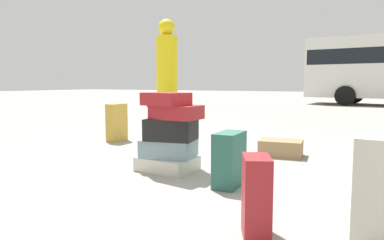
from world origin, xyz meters
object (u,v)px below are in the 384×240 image
object	(u,v)px
suitcase_cream_foreground_near	(379,188)
yellow_dummy_statue	(167,68)
suitcase_tower	(170,136)
suitcase_teal_foreground_far	(229,159)
suitcase_cream_behind_tower	(162,147)
suitcase_maroon_left_side	(256,197)
suitcase_brown_right_side	(281,148)
suitcase_tan_upright_blue	(117,123)

from	to	relation	value
suitcase_cream_foreground_near	yellow_dummy_statue	bearing A→B (deg)	131.95
suitcase_tower	suitcase_cream_foreground_near	distance (m)	2.38
suitcase_teal_foreground_far	suitcase_cream_foreground_near	size ratio (longest dim) A/B	0.79
suitcase_cream_behind_tower	yellow_dummy_statue	xyz separation A→B (m)	(-5.54, 9.03, 1.58)
suitcase_maroon_left_side	suitcase_teal_foreground_far	xyz separation A→B (m)	(-0.61, 1.03, -0.00)
yellow_dummy_statue	suitcase_brown_right_side	bearing A→B (deg)	-49.64
suitcase_cream_foreground_near	suitcase_tan_upright_blue	bearing A→B (deg)	154.67
suitcase_cream_behind_tower	suitcase_brown_right_side	distance (m)	1.72
suitcase_teal_foreground_far	suitcase_tan_upright_blue	world-z (taller)	suitcase_tan_upright_blue
suitcase_teal_foreground_far	suitcase_brown_right_side	bearing A→B (deg)	85.82
suitcase_maroon_left_side	suitcase_teal_foreground_far	world-z (taller)	suitcase_maroon_left_side
suitcase_brown_right_side	suitcase_teal_foreground_far	world-z (taller)	suitcase_teal_foreground_far
suitcase_maroon_left_side	yellow_dummy_statue	xyz separation A→B (m)	(-7.66, 11.16, 1.40)
suitcase_maroon_left_side	suitcase_tan_upright_blue	distance (m)	4.38
suitcase_cream_foreground_near	yellow_dummy_statue	size ratio (longest dim) A/B	0.18
suitcase_tower	suitcase_teal_foreground_far	distance (m)	0.90
suitcase_teal_foreground_far	suitcase_maroon_left_side	bearing A→B (deg)	-60.73
suitcase_cream_behind_tower	suitcase_cream_foreground_near	world-z (taller)	suitcase_cream_foreground_near
suitcase_teal_foreground_far	yellow_dummy_statue	size ratio (longest dim) A/B	0.14
yellow_dummy_statue	suitcase_teal_foreground_far	bearing A→B (deg)	-55.15
suitcase_maroon_left_side	suitcase_cream_foreground_near	bearing A→B (deg)	1.29
suitcase_cream_behind_tower	suitcase_tan_upright_blue	distance (m)	1.46
suitcase_cream_behind_tower	suitcase_maroon_left_side	distance (m)	3.01
suitcase_maroon_left_side	suitcase_cream_foreground_near	distance (m)	0.81
suitcase_tan_upright_blue	suitcase_maroon_left_side	bearing A→B (deg)	-37.79
suitcase_tan_upright_blue	yellow_dummy_statue	world-z (taller)	yellow_dummy_statue
suitcase_brown_right_side	suitcase_teal_foreground_far	size ratio (longest dim) A/B	1.07
suitcase_maroon_left_side	suitcase_teal_foreground_far	distance (m)	1.19
suitcase_maroon_left_side	suitcase_teal_foreground_far	bearing A→B (deg)	96.32
suitcase_cream_behind_tower	suitcase_cream_foreground_near	size ratio (longest dim) A/B	0.85
suitcase_tower	suitcase_teal_foreground_far	bearing A→B (deg)	-16.58
suitcase_brown_right_side	suitcase_maroon_left_side	size ratio (longest dim) A/B	1.06
suitcase_tan_upright_blue	yellow_dummy_statue	distance (m)	9.54
suitcase_tan_upright_blue	yellow_dummy_statue	size ratio (longest dim) A/B	0.18
suitcase_tan_upright_blue	yellow_dummy_statue	bearing A→B (deg)	116.89
suitcase_tower	suitcase_cream_behind_tower	size ratio (longest dim) A/B	1.57
suitcase_maroon_left_side	suitcase_tan_upright_blue	bearing A→B (deg)	117.43
suitcase_teal_foreground_far	yellow_dummy_statue	world-z (taller)	yellow_dummy_statue
suitcase_tower	suitcase_maroon_left_side	size ratio (longest dim) A/B	1.68
suitcase_tower	yellow_dummy_statue	bearing A→B (deg)	122.13
suitcase_cream_foreground_near	yellow_dummy_statue	world-z (taller)	yellow_dummy_statue
suitcase_brown_right_side	suitcase_cream_foreground_near	xyz separation A→B (m)	(1.25, -2.41, 0.23)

